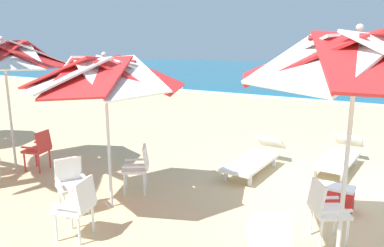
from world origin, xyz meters
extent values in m
plane|color=#D3B784|center=(0.00, 0.00, 0.00)|extent=(80.00, 80.00, 0.00)
cube|color=white|center=(0.00, 11.22, 0.01)|extent=(80.00, 0.70, 0.01)
cylinder|color=silver|center=(0.36, -2.44, 1.17)|extent=(0.05, 0.05, 2.33)
cube|color=red|center=(0.13, -1.88, 2.50)|extent=(1.32, 1.43, 0.56)
cube|color=white|center=(-0.20, -2.20, 2.50)|extent=(1.39, 1.33, 0.56)
cube|color=red|center=(-0.20, -2.67, 2.50)|extent=(1.43, 1.32, 0.56)
cube|color=white|center=(0.13, -3.00, 2.50)|extent=(1.33, 1.39, 0.56)
cube|color=red|center=(0.59, -3.00, 2.50)|extent=(1.32, 1.43, 0.56)
sphere|color=silver|center=(0.36, -2.44, 2.80)|extent=(0.08, 0.08, 0.08)
cube|color=white|center=(0.14, -1.80, 0.44)|extent=(0.61, 0.61, 0.05)
cube|color=white|center=(-0.03, -1.91, 0.67)|extent=(0.31, 0.40, 0.40)
cube|color=white|center=(0.02, -1.63, 0.55)|extent=(0.35, 0.26, 0.03)
cube|color=white|center=(0.25, -1.96, 0.55)|extent=(0.35, 0.26, 0.03)
cylinder|color=white|center=(0.18, -1.55, 0.21)|extent=(0.04, 0.04, 0.41)
cylinder|color=white|center=(0.38, -1.84, 0.21)|extent=(0.04, 0.04, 0.41)
cylinder|color=white|center=(-0.11, -1.75, 0.21)|extent=(0.04, 0.04, 0.41)
cylinder|color=white|center=(0.09, -2.04, 0.21)|extent=(0.04, 0.04, 0.41)
cube|color=white|center=(-0.35, -2.89, 0.44)|extent=(0.60, 0.60, 0.05)
cube|color=white|center=(-0.25, -3.06, 0.67)|extent=(0.41, 0.29, 0.40)
cube|color=white|center=(-0.52, -2.99, 0.55)|extent=(0.23, 0.36, 0.03)
cube|color=white|center=(-0.18, -2.79, 0.55)|extent=(0.23, 0.36, 0.03)
cylinder|color=silver|center=(-3.15, -2.55, 1.03)|extent=(0.05, 0.05, 2.06)
cube|color=red|center=(-2.60, -2.32, 2.20)|extent=(1.37, 1.31, 0.55)
cube|color=white|center=(-2.92, -2.00, 2.20)|extent=(1.30, 1.42, 0.55)
cube|color=red|center=(-3.38, -2.00, 2.20)|extent=(1.31, 1.37, 0.55)
cube|color=white|center=(-3.70, -2.32, 2.20)|extent=(1.42, 1.30, 0.55)
cube|color=red|center=(-3.70, -2.77, 2.20)|extent=(1.37, 1.31, 0.55)
cube|color=white|center=(-3.38, -3.09, 2.20)|extent=(1.30, 1.42, 0.55)
cube|color=red|center=(-2.92, -3.09, 2.20)|extent=(1.31, 1.37, 0.55)
cube|color=white|center=(-2.60, -2.77, 2.20)|extent=(1.42, 1.30, 0.55)
sphere|color=silver|center=(-3.15, -2.55, 2.49)|extent=(0.08, 0.08, 0.08)
cube|color=white|center=(-2.90, -3.51, 0.44)|extent=(0.54, 0.54, 0.05)
cube|color=white|center=(-2.71, -3.46, 0.67)|extent=(0.21, 0.43, 0.40)
cube|color=white|center=(-2.85, -3.71, 0.55)|extent=(0.39, 0.15, 0.03)
cube|color=white|center=(-2.96, -3.32, 0.55)|extent=(0.39, 0.15, 0.03)
cylinder|color=white|center=(-3.02, -3.73, 0.21)|extent=(0.04, 0.04, 0.41)
cylinder|color=white|center=(-3.12, -3.39, 0.21)|extent=(0.04, 0.04, 0.41)
cylinder|color=white|center=(-2.69, -3.63, 0.21)|extent=(0.04, 0.04, 0.41)
cylinder|color=white|center=(-2.78, -3.30, 0.21)|extent=(0.04, 0.04, 0.41)
cube|color=white|center=(-3.53, -3.01, 0.44)|extent=(0.59, 0.59, 0.05)
cube|color=white|center=(-3.71, -2.92, 0.67)|extent=(0.27, 0.42, 0.40)
cube|color=white|center=(-3.44, -2.83, 0.55)|extent=(0.37, 0.21, 0.03)
cube|color=white|center=(-3.61, -3.19, 0.55)|extent=(0.37, 0.21, 0.03)
cylinder|color=white|center=(-3.29, -2.92, 0.21)|extent=(0.04, 0.04, 0.41)
cylinder|color=white|center=(-3.44, -3.24, 0.21)|extent=(0.04, 0.04, 0.41)
cylinder|color=white|center=(-3.61, -2.77, 0.21)|extent=(0.04, 0.04, 0.41)
cylinder|color=white|center=(-3.76, -3.09, 0.21)|extent=(0.04, 0.04, 0.41)
cube|color=white|center=(-3.21, -1.87, 0.44)|extent=(0.61, 0.61, 0.05)
cube|color=white|center=(-3.05, -1.75, 0.67)|extent=(0.32, 0.40, 0.40)
cube|color=white|center=(-3.09, -2.03, 0.55)|extent=(0.35, 0.26, 0.03)
cube|color=white|center=(-3.32, -1.70, 0.55)|extent=(0.35, 0.26, 0.03)
cylinder|color=white|center=(-3.25, -2.11, 0.21)|extent=(0.04, 0.04, 0.41)
cylinder|color=white|center=(-3.45, -1.83, 0.21)|extent=(0.04, 0.04, 0.41)
cylinder|color=white|center=(-2.96, -1.91, 0.21)|extent=(0.04, 0.04, 0.41)
cylinder|color=white|center=(-3.17, -1.62, 0.21)|extent=(0.04, 0.04, 0.41)
cylinder|color=silver|center=(-6.12, -2.34, 1.14)|extent=(0.05, 0.05, 2.28)
cube|color=red|center=(-5.55, -2.10, 2.45)|extent=(1.45, 1.35, 0.55)
cube|color=white|center=(-5.89, -1.77, 2.45)|extent=(1.36, 1.43, 0.55)
cube|color=red|center=(-6.36, -1.77, 2.45)|extent=(1.35, 1.45, 0.55)
cube|color=white|center=(-5.55, -2.58, 2.45)|extent=(1.43, 1.36, 0.55)
sphere|color=silver|center=(-6.12, -2.34, 2.76)|extent=(0.08, 0.08, 0.08)
cube|color=red|center=(-5.76, -2.07, 0.44)|extent=(0.54, 0.54, 0.05)
cube|color=red|center=(-5.57, -2.01, 0.67)|extent=(0.21, 0.43, 0.40)
cube|color=red|center=(-5.71, -2.26, 0.55)|extent=(0.39, 0.15, 0.03)
cube|color=red|center=(-5.82, -1.87, 0.55)|extent=(0.39, 0.15, 0.03)
cylinder|color=red|center=(-5.88, -2.28, 0.21)|extent=(0.04, 0.04, 0.41)
cylinder|color=red|center=(-5.98, -1.95, 0.21)|extent=(0.04, 0.04, 0.41)
cylinder|color=red|center=(-5.54, -2.19, 0.21)|extent=(0.04, 0.04, 0.41)
cylinder|color=red|center=(-5.64, -1.85, 0.21)|extent=(0.04, 0.04, 0.41)
cube|color=white|center=(-0.28, 1.24, 0.25)|extent=(0.75, 1.74, 0.06)
cube|color=white|center=(-0.21, 2.29, 0.44)|extent=(0.64, 0.52, 0.36)
cube|color=white|center=(-0.07, 0.58, 0.11)|extent=(0.06, 0.06, 0.22)
cube|color=white|center=(-0.58, 0.62, 0.11)|extent=(0.06, 0.06, 0.22)
cube|color=white|center=(0.02, 1.86, 0.11)|extent=(0.06, 0.06, 0.22)
cube|color=white|center=(-0.49, 1.89, 0.11)|extent=(0.06, 0.06, 0.22)
cube|color=white|center=(-1.77, 0.13, 0.25)|extent=(0.69, 1.72, 0.06)
cube|color=white|center=(-1.74, 1.19, 0.44)|extent=(0.62, 0.50, 0.36)
cube|color=white|center=(-1.53, -0.51, 0.11)|extent=(0.06, 0.06, 0.22)
cube|color=white|center=(-2.05, -0.50, 0.11)|extent=(0.06, 0.06, 0.22)
cube|color=white|center=(-1.49, 0.76, 0.11)|extent=(0.06, 0.06, 0.22)
cube|color=white|center=(-2.01, 0.78, 0.11)|extent=(0.06, 0.06, 0.22)
cube|color=red|center=(0.06, -0.70, 0.18)|extent=(0.48, 0.32, 0.36)
cube|color=white|center=(0.06, -0.70, 0.38)|extent=(0.50, 0.34, 0.04)
camera|label=1|loc=(0.85, -6.52, 2.63)|focal=33.24mm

